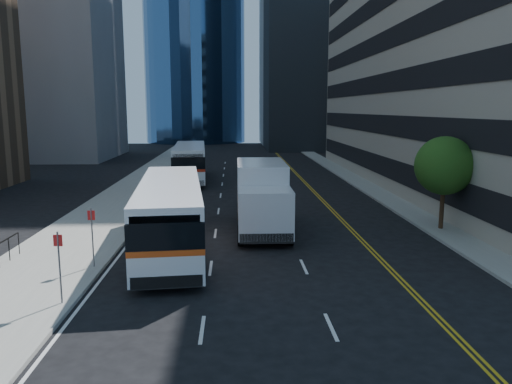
{
  "coord_description": "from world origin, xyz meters",
  "views": [
    {
      "loc": [
        -2.51,
        -18.49,
        6.71
      ],
      "look_at": [
        -1.43,
        4.85,
        2.8
      ],
      "focal_mm": 35.0,
      "sensor_mm": 36.0,
      "label": 1
    }
  ],
  "objects_px": {
    "street_tree": "(444,166)",
    "bus_rear": "(190,161)",
    "bus_front": "(171,213)",
    "box_truck": "(262,196)"
  },
  "relations": [
    {
      "from": "street_tree",
      "to": "bus_front",
      "type": "distance_m",
      "value": 14.94
    },
    {
      "from": "bus_rear",
      "to": "box_truck",
      "type": "relative_size",
      "value": 1.66
    },
    {
      "from": "bus_front",
      "to": "box_truck",
      "type": "distance_m",
      "value": 5.77
    },
    {
      "from": "street_tree",
      "to": "bus_rear",
      "type": "bearing_deg",
      "value": 126.69
    },
    {
      "from": "bus_front",
      "to": "bus_rear",
      "type": "xyz_separation_m",
      "value": [
        -1.09,
        23.94,
        0.01
      ]
    },
    {
      "from": "bus_front",
      "to": "street_tree",
      "type": "bearing_deg",
      "value": 6.25
    },
    {
      "from": "bus_front",
      "to": "box_truck",
      "type": "height_order",
      "value": "box_truck"
    },
    {
      "from": "bus_front",
      "to": "bus_rear",
      "type": "relative_size",
      "value": 1.0
    },
    {
      "from": "bus_rear",
      "to": "box_truck",
      "type": "distance_m",
      "value": 21.23
    },
    {
      "from": "box_truck",
      "to": "bus_rear",
      "type": "bearing_deg",
      "value": 105.72
    }
  ]
}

